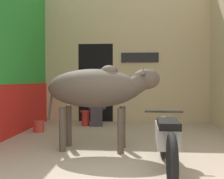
% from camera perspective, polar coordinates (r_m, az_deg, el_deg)
% --- Properties ---
extents(wall_left_shopfront, '(0.25, 4.75, 4.09)m').
position_cam_1_polar(wall_left_shopfront, '(6.05, -22.51, 8.93)').
color(wall_left_shopfront, green).
rests_on(wall_left_shopfront, ground_plane).
extents(wall_back_with_doorway, '(4.85, 0.93, 4.09)m').
position_cam_1_polar(wall_back_with_doorway, '(8.01, 0.95, 5.79)').
color(wall_back_with_doorway, '#C6B289').
rests_on(wall_back_with_doorway, ground_plane).
extents(cow, '(2.02, 0.79, 1.50)m').
position_cam_1_polar(cow, '(4.63, -3.13, 0.16)').
color(cow, '#4C4238').
rests_on(cow, ground_plane).
extents(motorcycle_near, '(0.58, 1.93, 0.77)m').
position_cam_1_polar(motorcycle_near, '(3.66, 11.82, -10.63)').
color(motorcycle_near, black).
rests_on(motorcycle_near, ground_plane).
extents(shopkeeper_seated, '(0.44, 0.34, 1.13)m').
position_cam_1_polar(shopkeeper_seated, '(7.13, -3.27, -3.14)').
color(shopkeeper_seated, '#3D3842').
rests_on(shopkeeper_seated, ground_plane).
extents(plastic_stool, '(0.30, 0.30, 0.40)m').
position_cam_1_polar(plastic_stool, '(7.20, -5.74, -6.10)').
color(plastic_stool, red).
rests_on(plastic_stool, ground_plane).
extents(bucket, '(0.26, 0.26, 0.26)m').
position_cam_1_polar(bucket, '(6.56, -15.68, -7.74)').
color(bucket, '#C63D33').
rests_on(bucket, ground_plane).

